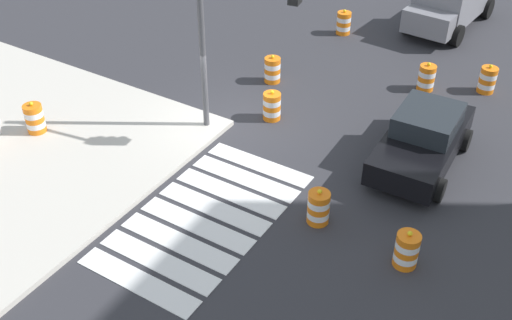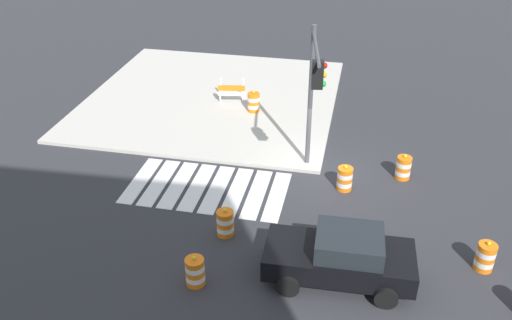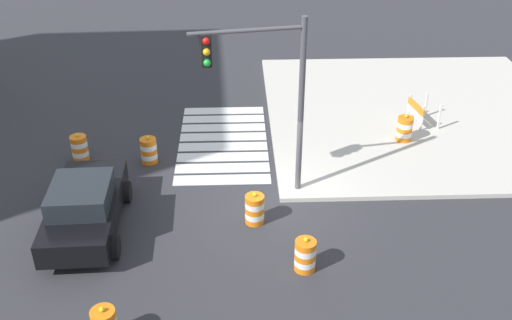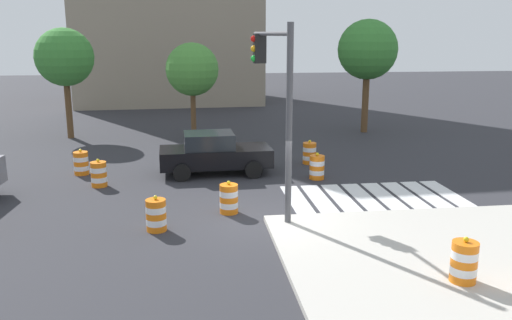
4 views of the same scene
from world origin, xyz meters
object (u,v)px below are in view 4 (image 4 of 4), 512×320
object	(u,v)px
street_tree_streetside_near	(192,70)
traffic_barrel_crosswalk_end	(309,153)
traffic_barrel_median_near	(229,199)
street_tree_streetside_far	(65,58)
traffic_barrel_median_far	(317,167)
traffic_light_pole	(275,85)
street_tree_streetside_mid	(368,50)
traffic_barrel_lane_center	(156,215)
traffic_barrel_opposite_curb	(99,174)
traffic_barrel_on_sidewalk	(464,262)
traffic_barrel_near_corner	(81,163)
sports_car	(214,153)

from	to	relation	value
street_tree_streetside_near	traffic_barrel_crosswalk_end	bearing A→B (deg)	-52.03
traffic_barrel_median_near	street_tree_streetside_near	distance (m)	12.42
traffic_barrel_median_near	street_tree_streetside_far	xyz separation A→B (m)	(-7.34, 13.13, 3.71)
traffic_barrel_median_far	traffic_light_pole	world-z (taller)	traffic_light_pole
street_tree_streetside_mid	traffic_barrel_lane_center	bearing A→B (deg)	-127.29
street_tree_streetside_far	traffic_barrel_median_far	bearing A→B (deg)	-41.38
traffic_barrel_lane_center	traffic_barrel_opposite_curb	distance (m)	5.26
traffic_barrel_median_far	traffic_barrel_on_sidewalk	bearing A→B (deg)	-83.73
traffic_barrel_near_corner	traffic_barrel_median_near	size ratio (longest dim) A/B	1.00
street_tree_streetside_near	street_tree_streetside_mid	size ratio (longest dim) A/B	0.80
sports_car	traffic_barrel_lane_center	world-z (taller)	sports_car
traffic_barrel_crosswalk_end	traffic_barrel_median_near	bearing A→B (deg)	-123.29
traffic_barrel_lane_center	traffic_barrel_median_far	bearing A→B (deg)	39.58
traffic_barrel_near_corner	street_tree_streetside_far	xyz separation A→B (m)	(-2.00, 7.83, 3.71)
traffic_light_pole	street_tree_streetside_near	world-z (taller)	traffic_light_pole
traffic_barrel_crosswalk_end	traffic_barrel_opposite_curb	size ratio (longest dim) A/B	1.00
traffic_barrel_crosswalk_end	traffic_barrel_lane_center	xyz separation A→B (m)	(-5.99, -7.13, 0.00)
traffic_light_pole	traffic_barrel_on_sidewalk	bearing A→B (deg)	-58.40
street_tree_streetside_mid	traffic_barrel_opposite_curb	bearing A→B (deg)	-144.30
traffic_light_pole	street_tree_streetside_mid	size ratio (longest dim) A/B	0.89
traffic_barrel_opposite_curb	street_tree_streetside_mid	size ratio (longest dim) A/B	0.17
sports_car	street_tree_streetside_far	size ratio (longest dim) A/B	0.77
traffic_barrel_median_far	street_tree_streetside_near	size ratio (longest dim) A/B	0.21
traffic_barrel_near_corner	street_tree_streetside_near	bearing A→B (deg)	56.32
sports_car	traffic_barrel_on_sidewalk	world-z (taller)	sports_car
traffic_barrel_crosswalk_end	traffic_barrel_median_far	xyz separation A→B (m)	(-0.27, -2.40, 0.00)
traffic_barrel_near_corner	street_tree_streetside_mid	distance (m)	16.36
street_tree_streetside_near	street_tree_streetside_far	distance (m)	6.58
traffic_barrel_median_near	street_tree_streetside_mid	bearing A→B (deg)	56.18
traffic_barrel_median_near	traffic_barrel_near_corner	bearing A→B (deg)	135.22
traffic_barrel_opposite_curb	street_tree_streetside_near	world-z (taller)	street_tree_streetside_near
traffic_barrel_near_corner	traffic_barrel_on_sidewalk	xyz separation A→B (m)	(9.94, -10.86, 0.15)
traffic_barrel_on_sidewalk	street_tree_streetside_near	size ratio (longest dim) A/B	0.21
traffic_barrel_opposite_curb	traffic_barrel_near_corner	bearing A→B (deg)	117.73
traffic_barrel_crosswalk_end	traffic_barrel_median_far	bearing A→B (deg)	-96.33
traffic_barrel_near_corner	street_tree_streetside_mid	size ratio (longest dim) A/B	0.17
traffic_barrel_opposite_curb	street_tree_streetside_near	distance (m)	9.70
traffic_barrel_median_far	street_tree_streetside_near	world-z (taller)	street_tree_streetside_near
traffic_barrel_opposite_curb	street_tree_streetside_mid	bearing A→B (deg)	35.70
street_tree_streetside_far	sports_car	bearing A→B (deg)	-49.42
traffic_barrel_median_far	street_tree_streetside_mid	xyz separation A→B (m)	(5.00, 9.35, 4.04)
traffic_barrel_crosswalk_end	street_tree_streetside_mid	world-z (taller)	street_tree_streetside_mid
traffic_barrel_median_far	traffic_barrel_on_sidewalk	distance (m)	9.11
traffic_barrel_on_sidewalk	traffic_barrel_lane_center	bearing A→B (deg)	147.24
traffic_barrel_near_corner	street_tree_streetside_far	world-z (taller)	street_tree_streetside_far
traffic_barrel_median_far	traffic_barrel_near_corner	bearing A→B (deg)	168.58
traffic_barrel_opposite_curb	traffic_barrel_median_far	bearing A→B (deg)	-0.06
sports_car	street_tree_streetside_near	size ratio (longest dim) A/B	0.88
sports_car	traffic_light_pole	world-z (taller)	traffic_light_pole
traffic_barrel_lane_center	traffic_light_pole	bearing A→B (deg)	15.17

